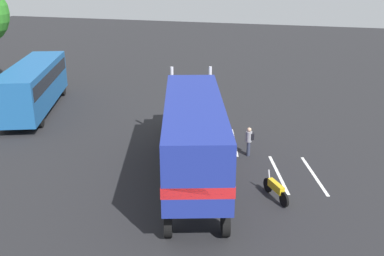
% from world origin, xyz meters
% --- Properties ---
extents(ground_plane, '(120.00, 120.00, 0.00)m').
position_xyz_m(ground_plane, '(0.00, 0.00, 0.00)').
color(ground_plane, '#232326').
extents(lane_stripe_near, '(4.27, 1.37, 0.01)m').
position_xyz_m(lane_stripe_near, '(-1.29, -3.50, 0.01)').
color(lane_stripe_near, silver).
rests_on(lane_stripe_near, ground_plane).
extents(lane_stripe_mid, '(4.22, 1.56, 0.01)m').
position_xyz_m(lane_stripe_mid, '(-4.92, -6.52, 0.01)').
color(lane_stripe_mid, silver).
rests_on(lane_stripe_mid, ground_plane).
extents(lane_stripe_far, '(4.21, 1.58, 0.01)m').
position_xyz_m(lane_stripe_far, '(-4.55, -8.25, 0.01)').
color(lane_stripe_far, silver).
rests_on(lane_stripe_far, ground_plane).
extents(semi_truck, '(14.21, 6.89, 4.50)m').
position_xyz_m(semi_truck, '(-6.20, -2.41, 2.52)').
color(semi_truck, silver).
rests_on(semi_truck, ground_plane).
extents(person_bystander, '(0.34, 0.46, 1.63)m').
position_xyz_m(person_bystander, '(-3.01, -4.67, 0.89)').
color(person_bystander, '#2D3347').
rests_on(person_bystander, ground_plane).
extents(parked_bus, '(11.15, 6.50, 3.40)m').
position_xyz_m(parked_bus, '(0.63, 11.57, 2.07)').
color(parked_bus, '#1E5999').
rests_on(parked_bus, ground_plane).
extents(motorcycle, '(1.76, 1.33, 1.12)m').
position_xyz_m(motorcycle, '(-7.52, -6.66, 0.48)').
color(motorcycle, black).
rests_on(motorcycle, ground_plane).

